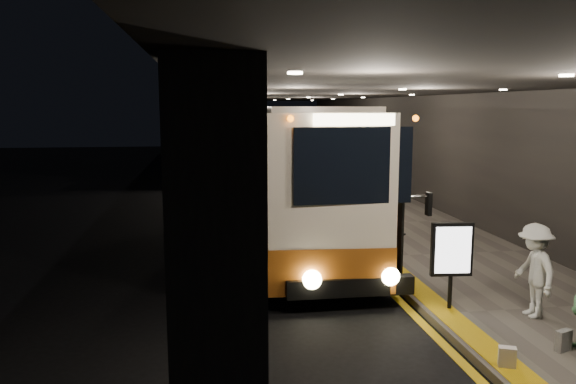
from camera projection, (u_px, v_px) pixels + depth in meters
ground at (275, 277)px, 13.22m from camera, size 90.00×90.00×0.00m
lane_line_white at (199, 233)px, 17.85m from camera, size 0.12×50.00×0.01m
kerb_stripe_yellow at (327, 229)px, 18.45m from camera, size 0.18×50.00×0.01m
sidewalk at (397, 224)px, 18.79m from camera, size 4.50×50.00×0.15m
tactile_strip at (342, 224)px, 18.50m from camera, size 0.50×50.00×0.01m
terminal_wall at (464, 136)px, 18.68m from camera, size 0.10×50.00×6.00m
support_columns at (208, 167)px, 16.58m from camera, size 0.80×24.80×4.40m
canopy at (333, 87)px, 17.78m from camera, size 9.00×50.00×0.40m
coach_main at (298, 180)px, 16.48m from camera, size 3.38×12.53×3.87m
coach_second at (251, 146)px, 32.32m from camera, size 3.13×11.49×3.57m
passenger_boarding at (390, 230)px, 13.48m from camera, size 0.51×0.70×1.77m
passenger_waiting_white at (534, 270)px, 10.25m from camera, size 0.57×1.14×1.74m
bag_polka at (564, 341)px, 8.87m from camera, size 0.30×0.21×0.34m
bag_plain at (507, 357)px, 8.32m from camera, size 0.29×0.23×0.31m
info_sign at (452, 251)px, 10.58m from camera, size 0.80×0.19×1.68m
stanchion_post at (401, 256)px, 12.63m from camera, size 0.05×0.05×1.01m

